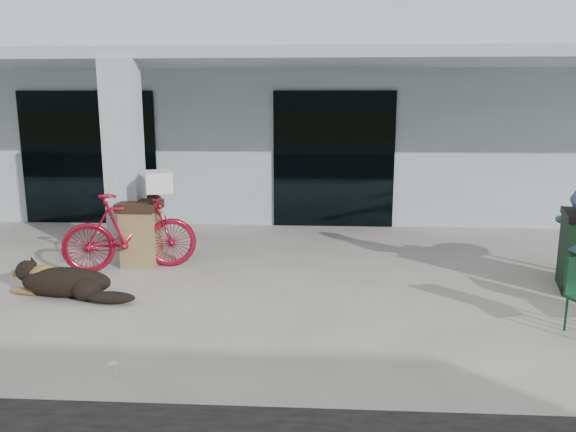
{
  "coord_description": "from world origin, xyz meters",
  "views": [
    {
      "loc": [
        1.56,
        -6.23,
        2.51
      ],
      "look_at": [
        1.12,
        1.07,
        1.0
      ],
      "focal_mm": 35.0,
      "sensor_mm": 36.0,
      "label": 1
    }
  ],
  "objects": [
    {
      "name": "ground",
      "position": [
        0.0,
        0.0,
        0.0
      ],
      "size": [
        80.0,
        80.0,
        0.0
      ],
      "primitive_type": "plane",
      "color": "#B7B6AD",
      "rests_on": "ground"
    },
    {
      "name": "building",
      "position": [
        0.0,
        8.5,
        2.25
      ],
      "size": [
        22.0,
        7.0,
        4.5
      ],
      "primitive_type": "cube",
      "color": "silver",
      "rests_on": "ground"
    },
    {
      "name": "storefront_glass_left",
      "position": [
        -3.2,
        4.98,
        1.35
      ],
      "size": [
        2.8,
        0.06,
        2.7
      ],
      "primitive_type": "cube",
      "color": "black",
      "rests_on": "ground"
    },
    {
      "name": "storefront_glass_right",
      "position": [
        1.8,
        4.98,
        1.35
      ],
      "size": [
        2.4,
        0.06,
        2.7
      ],
      "primitive_type": "cube",
      "color": "black",
      "rests_on": "ground"
    },
    {
      "name": "column",
      "position": [
        -1.5,
        2.3,
        1.56
      ],
      "size": [
        0.5,
        0.5,
        3.12
      ],
      "primitive_type": "cube",
      "color": "silver",
      "rests_on": "ground"
    },
    {
      "name": "overhang",
      "position": [
        0.0,
        3.6,
        3.21
      ],
      "size": [
        22.0,
        2.8,
        0.18
      ],
      "primitive_type": "cube",
      "color": "silver",
      "rests_on": "column"
    },
    {
      "name": "bicycle",
      "position": [
        -1.28,
        1.77,
        0.59
      ],
      "size": [
        2.03,
        1.17,
        1.17
      ],
      "primitive_type": "imported",
      "rotation": [
        0.0,
        0.0,
        1.91
      ],
      "color": "maroon",
      "rests_on": "ground"
    },
    {
      "name": "laundry_basket",
      "position": [
        -0.86,
        1.91,
        1.33
      ],
      "size": [
        0.53,
        0.61,
        0.3
      ],
      "primitive_type": "cube",
      "rotation": [
        0.0,
        0.0,
        1.91
      ],
      "color": "white",
      "rests_on": "bicycle"
    },
    {
      "name": "dog",
      "position": [
        -1.72,
        0.53,
        0.23
      ],
      "size": [
        1.42,
        0.73,
        0.45
      ],
      "primitive_type": null,
      "rotation": [
        0.0,
        0.0,
        -0.21
      ],
      "color": "black",
      "rests_on": "ground"
    },
    {
      "name": "cup_near_dog",
      "position": [
        -0.36,
        -1.5,
        0.06
      ],
      "size": [
        0.11,
        0.11,
        0.11
      ],
      "primitive_type": "cylinder",
      "rotation": [
        0.0,
        0.0,
        -0.35
      ],
      "color": "white",
      "rests_on": "ground"
    },
    {
      "name": "trash_receptacle",
      "position": [
        -1.2,
        2.02,
        0.5
      ],
      "size": [
        0.6,
        0.6,
        1.0
      ],
      "primitive_type": null,
      "rotation": [
        0.0,
        0.0,
        -0.03
      ],
      "color": "olive",
      "rests_on": "ground"
    }
  ]
}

